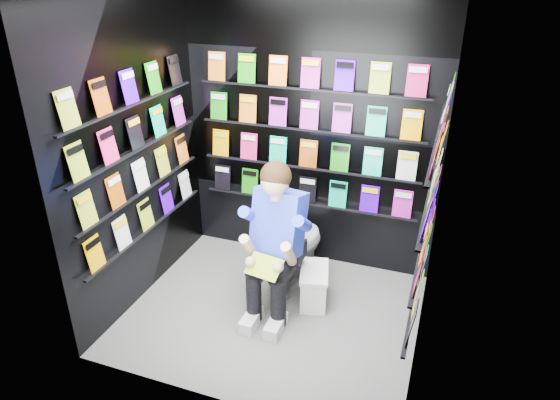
% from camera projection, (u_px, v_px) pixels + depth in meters
% --- Properties ---
extents(floor, '(2.40, 2.40, 0.00)m').
position_uv_depth(floor, '(272.00, 313.00, 4.29)').
color(floor, slate).
rests_on(floor, ground).
extents(wall_back, '(2.40, 0.04, 2.60)m').
position_uv_depth(wall_back, '(310.00, 134.00, 4.57)').
color(wall_back, black).
rests_on(wall_back, floor).
extents(wall_front, '(2.40, 0.04, 2.60)m').
position_uv_depth(wall_front, '(210.00, 236.00, 2.88)').
color(wall_front, black).
rests_on(wall_front, floor).
extents(wall_left, '(0.04, 2.00, 2.60)m').
position_uv_depth(wall_left, '(135.00, 154.00, 4.09)').
color(wall_left, black).
rests_on(wall_left, floor).
extents(wall_right, '(0.04, 2.00, 2.60)m').
position_uv_depth(wall_right, '(438.00, 197.00, 3.36)').
color(wall_right, black).
rests_on(wall_right, floor).
extents(comics_back, '(2.10, 0.06, 1.37)m').
position_uv_depth(comics_back, '(309.00, 135.00, 4.55)').
color(comics_back, '#E01F6A').
rests_on(comics_back, wall_back).
extents(comics_left, '(0.06, 1.70, 1.37)m').
position_uv_depth(comics_left, '(138.00, 154.00, 4.08)').
color(comics_left, '#E01F6A').
rests_on(comics_left, wall_left).
extents(comics_right, '(0.06, 1.70, 1.37)m').
position_uv_depth(comics_right, '(433.00, 196.00, 3.37)').
color(comics_right, '#E01F6A').
rests_on(comics_right, wall_right).
extents(toilet, '(0.54, 0.81, 0.73)m').
position_uv_depth(toilet, '(293.00, 245.00, 4.60)').
color(toilet, white).
rests_on(toilet, floor).
extents(longbox, '(0.31, 0.44, 0.30)m').
position_uv_depth(longbox, '(314.00, 287.00, 4.38)').
color(longbox, white).
rests_on(longbox, floor).
extents(longbox_lid, '(0.33, 0.46, 0.03)m').
position_uv_depth(longbox_lid, '(314.00, 272.00, 4.31)').
color(longbox_lid, white).
rests_on(longbox_lid, longbox).
extents(reader, '(0.69, 0.90, 1.50)m').
position_uv_depth(reader, '(279.00, 222.00, 4.10)').
color(reader, blue).
rests_on(reader, toilet).
extents(held_comic, '(0.31, 0.21, 0.12)m').
position_uv_depth(held_comic, '(264.00, 267.00, 3.89)').
color(held_comic, green).
rests_on(held_comic, reader).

